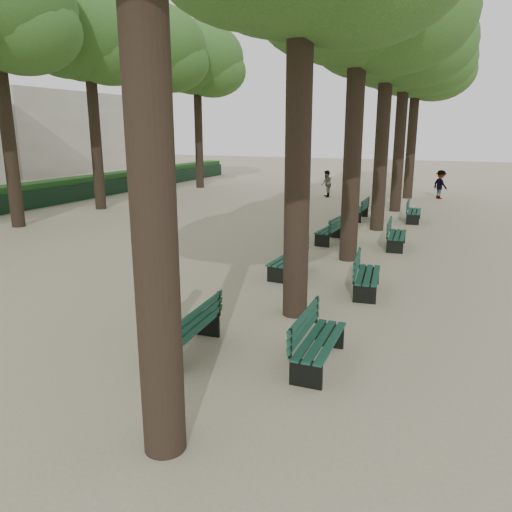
% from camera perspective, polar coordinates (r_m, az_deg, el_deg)
% --- Properties ---
extents(ground, '(120.00, 120.00, 0.00)m').
position_cam_1_polar(ground, '(8.92, -11.40, -11.57)').
color(ground, tan).
rests_on(ground, ground).
extents(tree_central_3, '(6.00, 6.00, 9.95)m').
position_cam_1_polar(tree_central_3, '(20.16, 15.01, 24.76)').
color(tree_central_3, '#33261C').
rests_on(tree_central_3, ground).
extents(tree_central_4, '(6.00, 6.00, 9.95)m').
position_cam_1_polar(tree_central_4, '(25.04, 16.83, 22.51)').
color(tree_central_4, '#33261C').
rests_on(tree_central_4, ground).
extents(tree_central_5, '(6.00, 6.00, 9.95)m').
position_cam_1_polar(tree_central_5, '(29.96, 18.02, 20.98)').
color(tree_central_5, '#33261C').
rests_on(tree_central_5, ground).
extents(tree_far_3, '(6.00, 6.00, 10.45)m').
position_cam_1_polar(tree_far_3, '(26.04, -18.71, 23.14)').
color(tree_far_3, '#33261C').
rests_on(tree_far_3, ground).
extents(tree_far_4, '(6.00, 6.00, 10.45)m').
position_cam_1_polar(tree_far_4, '(29.98, -11.91, 22.30)').
color(tree_far_4, '#33261C').
rests_on(tree_far_4, ground).
extents(tree_far_5, '(6.00, 6.00, 10.45)m').
position_cam_1_polar(tree_far_5, '(34.19, -6.80, 21.47)').
color(tree_far_5, '#33261C').
rests_on(tree_far_5, ground).
extents(bench_left_0, '(0.69, 1.84, 0.92)m').
position_cam_1_polar(bench_left_0, '(8.99, -7.76, -9.28)').
color(bench_left_0, black).
rests_on(bench_left_0, ground).
extents(bench_left_1, '(0.64, 1.82, 0.92)m').
position_cam_1_polar(bench_left_1, '(13.51, 3.66, -1.05)').
color(bench_left_1, black).
rests_on(bench_left_1, ground).
extents(bench_left_2, '(0.69, 1.83, 0.92)m').
position_cam_1_polar(bench_left_2, '(17.58, 8.41, 2.44)').
color(bench_left_2, black).
rests_on(bench_left_2, ground).
extents(bench_left_3, '(0.59, 1.81, 0.92)m').
position_cam_1_polar(bench_left_3, '(22.27, 11.66, 4.80)').
color(bench_left_3, black).
rests_on(bench_left_3, ground).
extents(bench_right_0, '(0.62, 1.82, 0.92)m').
position_cam_1_polar(bench_right_0, '(8.52, 7.21, -10.66)').
color(bench_right_0, black).
rests_on(bench_right_0, ground).
extents(bench_right_1, '(0.79, 1.86, 0.92)m').
position_cam_1_polar(bench_right_1, '(12.32, 12.57, -2.91)').
color(bench_right_1, black).
rests_on(bench_right_1, ground).
extents(bench_right_2, '(0.71, 1.84, 0.92)m').
position_cam_1_polar(bench_right_2, '(17.20, 15.76, 1.78)').
color(bench_right_2, black).
rests_on(bench_right_2, ground).
extents(bench_right_3, '(0.68, 1.83, 0.92)m').
position_cam_1_polar(bench_right_3, '(22.33, 17.57, 4.45)').
color(bench_right_3, black).
rests_on(bench_right_3, ground).
extents(man_with_map, '(0.69, 0.75, 1.72)m').
position_cam_1_polar(man_with_map, '(9.31, -10.67, -4.67)').
color(man_with_map, black).
rests_on(man_with_map, ground).
extents(pedestrian_b, '(0.94, 0.97, 1.60)m').
position_cam_1_polar(pedestrian_b, '(30.21, 20.33, 7.67)').
color(pedestrian_b, '#262628').
rests_on(pedestrian_b, ground).
extents(pedestrian_a, '(0.58, 0.81, 1.54)m').
position_cam_1_polar(pedestrian_a, '(29.29, 8.05, 8.17)').
color(pedestrian_a, '#262628').
rests_on(pedestrian_a, ground).
extents(pedestrian_d, '(0.71, 0.93, 1.76)m').
position_cam_1_polar(pedestrian_d, '(34.49, 15.86, 8.88)').
color(pedestrian_d, '#262628').
rests_on(pedestrian_d, ground).
extents(fence, '(0.08, 42.00, 0.90)m').
position_cam_1_polar(fence, '(26.57, -25.12, 5.64)').
color(fence, black).
rests_on(fence, ground).
extents(hedge, '(1.20, 42.00, 1.20)m').
position_cam_1_polar(hedge, '(27.08, -26.15, 5.99)').
color(hedge, '#184618').
rests_on(hedge, ground).
extents(building_far, '(12.00, 16.00, 7.00)m').
position_cam_1_polar(building_far, '(52.48, -23.44, 12.83)').
color(building_far, '#B7B2A3').
rests_on(building_far, ground).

